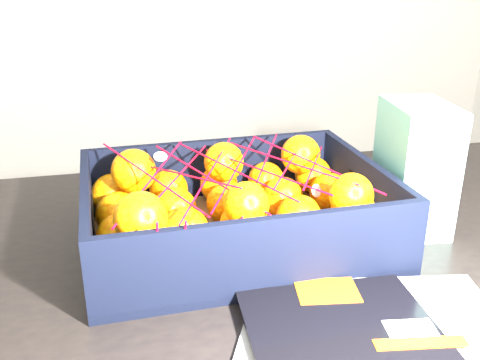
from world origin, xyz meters
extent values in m
cube|color=black|center=(-0.17, -0.34, 0.73)|extent=(1.23, 0.84, 0.04)
cylinder|color=black|center=(0.38, 0.01, 0.35)|extent=(0.06, 0.06, 0.71)
cube|color=#BABBB6|center=(-0.11, -0.59, 0.76)|extent=(0.26, 0.32, 0.01)
cube|color=black|center=(-0.19, -0.59, 0.77)|extent=(0.23, 0.30, 0.01)
cube|color=orange|center=(-0.17, -0.47, 0.77)|extent=(0.08, 0.07, 0.00)
cube|color=white|center=(-0.11, -0.56, 0.77)|extent=(0.06, 0.04, 0.00)
cube|color=orange|center=(-0.11, -0.59, 0.77)|extent=(0.10, 0.04, 0.00)
cube|color=brown|center=(-0.24, -0.28, 0.76)|extent=(0.43, 0.32, 0.01)
cube|color=black|center=(-0.24, -0.13, 0.81)|extent=(0.43, 0.01, 0.11)
cube|color=black|center=(-0.24, -0.44, 0.81)|extent=(0.43, 0.01, 0.11)
cube|color=black|center=(-0.45, -0.28, 0.81)|extent=(0.01, 0.30, 0.11)
cube|color=black|center=(-0.03, -0.28, 0.81)|extent=(0.01, 0.30, 0.11)
sphere|color=orange|center=(-0.41, -0.40, 0.80)|extent=(0.06, 0.06, 0.06)
sphere|color=orange|center=(-0.41, -0.32, 0.80)|extent=(0.07, 0.07, 0.07)
sphere|color=orange|center=(-0.41, -0.24, 0.80)|extent=(0.07, 0.07, 0.07)
sphere|color=orange|center=(-0.41, -0.17, 0.80)|extent=(0.07, 0.07, 0.07)
sphere|color=orange|center=(-0.33, -0.40, 0.80)|extent=(0.07, 0.07, 0.07)
sphere|color=orange|center=(-0.32, -0.32, 0.80)|extent=(0.07, 0.07, 0.07)
sphere|color=orange|center=(-0.32, -0.25, 0.80)|extent=(0.07, 0.07, 0.07)
sphere|color=orange|center=(-0.32, -0.16, 0.80)|extent=(0.06, 0.06, 0.06)
sphere|color=orange|center=(-0.24, -0.40, 0.80)|extent=(0.07, 0.07, 0.07)
sphere|color=orange|center=(-0.24, -0.32, 0.80)|extent=(0.06, 0.06, 0.06)
sphere|color=orange|center=(-0.24, -0.25, 0.80)|extent=(0.07, 0.07, 0.07)
sphere|color=orange|center=(-0.24, -0.17, 0.80)|extent=(0.06, 0.06, 0.06)
sphere|color=orange|center=(-0.16, -0.40, 0.80)|extent=(0.06, 0.06, 0.06)
sphere|color=orange|center=(-0.15, -0.32, 0.80)|extent=(0.07, 0.07, 0.07)
sphere|color=orange|center=(-0.15, -0.24, 0.80)|extent=(0.06, 0.06, 0.06)
sphere|color=orange|center=(-0.16, -0.17, 0.80)|extent=(0.06, 0.06, 0.06)
sphere|color=orange|center=(-0.07, -0.40, 0.80)|extent=(0.07, 0.07, 0.07)
sphere|color=orange|center=(-0.07, -0.32, 0.80)|extent=(0.07, 0.07, 0.07)
sphere|color=orange|center=(-0.07, -0.25, 0.80)|extent=(0.06, 0.06, 0.06)
sphere|color=orange|center=(-0.07, -0.17, 0.80)|extent=(0.06, 0.06, 0.06)
sphere|color=orange|center=(-0.38, -0.37, 0.85)|extent=(0.07, 0.07, 0.07)
sphere|color=orange|center=(-0.38, -0.20, 0.85)|extent=(0.07, 0.07, 0.07)
sphere|color=orange|center=(-0.25, -0.36, 0.85)|extent=(0.06, 0.06, 0.06)
sphere|color=orange|center=(-0.24, -0.20, 0.85)|extent=(0.06, 0.06, 0.06)
sphere|color=orange|center=(-0.10, -0.37, 0.85)|extent=(0.06, 0.06, 0.06)
sphere|color=orange|center=(-0.11, -0.20, 0.85)|extent=(0.06, 0.06, 0.06)
cylinder|color=red|center=(-0.36, -0.28, 0.87)|extent=(0.12, 0.22, 0.04)
cylinder|color=red|center=(-0.32, -0.29, 0.87)|extent=(0.12, 0.22, 0.04)
cylinder|color=red|center=(-0.28, -0.29, 0.86)|extent=(0.12, 0.22, 0.03)
cylinder|color=red|center=(-0.24, -0.28, 0.86)|extent=(0.12, 0.23, 0.02)
cylinder|color=red|center=(-0.20, -0.29, 0.86)|extent=(0.12, 0.23, 0.01)
cylinder|color=red|center=(-0.16, -0.28, 0.87)|extent=(0.12, 0.23, 0.01)
cylinder|color=red|center=(-0.12, -0.29, 0.87)|extent=(0.12, 0.23, 0.03)
cylinder|color=red|center=(-0.36, -0.28, 0.86)|extent=(0.12, 0.23, 0.03)
cylinder|color=red|center=(-0.32, -0.28, 0.86)|extent=(0.12, 0.23, 0.00)
cylinder|color=red|center=(-0.28, -0.29, 0.86)|extent=(0.12, 0.22, 0.04)
cylinder|color=red|center=(-0.24, -0.29, 0.86)|extent=(0.12, 0.23, 0.02)
cylinder|color=red|center=(-0.20, -0.28, 0.86)|extent=(0.12, 0.22, 0.04)
cylinder|color=red|center=(-0.16, -0.29, 0.87)|extent=(0.12, 0.23, 0.03)
cylinder|color=red|center=(-0.12, -0.29, 0.86)|extent=(0.12, 0.23, 0.03)
cylinder|color=red|center=(-0.37, -0.43, 0.83)|extent=(0.00, 0.03, 0.09)
cylinder|color=red|center=(-0.34, -0.43, 0.83)|extent=(0.01, 0.04, 0.08)
cube|color=white|center=(0.04, -0.30, 0.85)|extent=(0.11, 0.14, 0.20)
camera|label=1|loc=(-0.42, -1.00, 1.15)|focal=41.01mm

